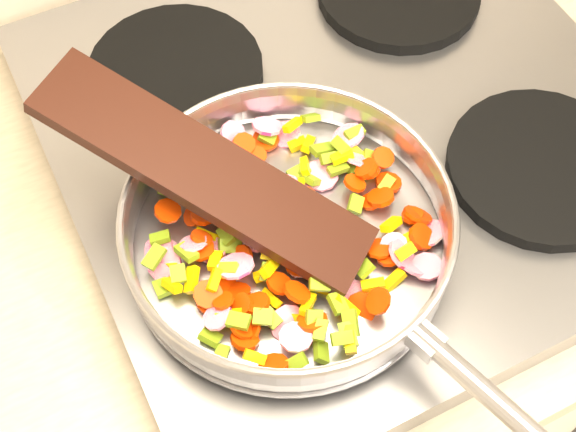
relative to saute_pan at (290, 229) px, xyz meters
name	(u,v)px	position (x,y,z in m)	size (l,w,h in m)	color
cooktop	(350,134)	(0.13, 0.11, -0.07)	(0.60, 0.60, 0.04)	#939399
grate_fl	(291,278)	(-0.01, -0.03, -0.04)	(0.19, 0.19, 0.02)	black
grate_fr	(542,167)	(0.27, -0.03, -0.04)	(0.19, 0.19, 0.02)	black
grate_bl	(176,72)	(-0.01, 0.25, -0.04)	(0.19, 0.19, 0.02)	black
saute_pan	(290,229)	(0.00, 0.00, 0.00)	(0.34, 0.49, 0.06)	#9E9EA5
vegetable_heap	(287,232)	(0.00, 0.00, -0.01)	(0.27, 0.27, 0.05)	red
wooden_spatula	(205,172)	(-0.05, 0.07, 0.04)	(0.32, 0.07, 0.01)	black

